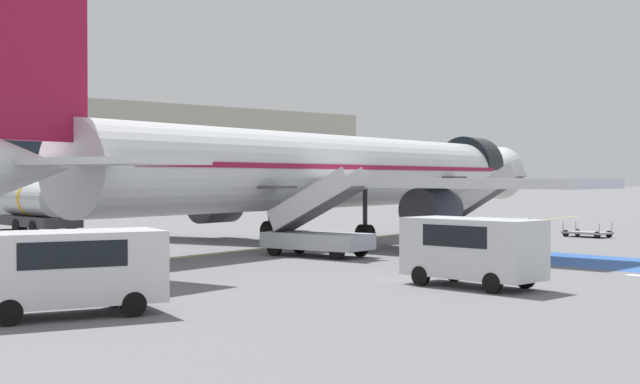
% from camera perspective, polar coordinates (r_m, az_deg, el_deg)
% --- Properties ---
extents(ground_plane, '(600.00, 600.00, 0.00)m').
position_cam_1_polar(ground_plane, '(49.62, 1.65, -3.12)').
color(ground_plane, slate).
extents(apron_leadline_yellow, '(77.99, 17.72, 0.01)m').
position_cam_1_polar(apron_leadline_yellow, '(48.87, 0.88, -3.18)').
color(apron_leadline_yellow, gold).
rests_on(apron_leadline_yellow, ground_plane).
extents(apron_stand_patch_blue, '(5.52, 12.29, 0.01)m').
position_cam_1_polar(apron_stand_patch_blue, '(39.09, 16.62, -4.24)').
color(apron_stand_patch_blue, '#2856A8').
rests_on(apron_stand_patch_blue, ground_plane).
extents(airliner, '(46.00, 32.13, 11.40)m').
position_cam_1_polar(airliner, '(48.24, 0.48, 1.33)').
color(airliner, silver).
rests_on(airliner, ground_plane).
extents(boarding_stairs_forward, '(3.20, 5.52, 4.41)m').
position_cam_1_polar(boarding_stairs_forward, '(55.20, 10.59, -1.64)').
color(boarding_stairs_forward, '#ADB2BA').
rests_on(boarding_stairs_forward, ground_plane).
extents(boarding_stairs_aft, '(3.20, 5.52, 3.96)m').
position_cam_1_polar(boarding_stairs_aft, '(39.59, -0.24, -2.72)').
color(boarding_stairs_aft, '#ADB2BA').
rests_on(boarding_stairs_aft, ground_plane).
extents(fuel_tanker, '(2.96, 10.53, 3.32)m').
position_cam_1_polar(fuel_tanker, '(59.64, -18.09, -0.88)').
color(fuel_tanker, '#38383D').
rests_on(fuel_tanker, ground_plane).
extents(service_van_0, '(2.10, 4.55, 2.19)m').
position_cam_1_polar(service_van_0, '(28.89, 9.73, -3.43)').
color(service_van_0, silver).
rests_on(service_van_0, ground_plane).
extents(service_van_1, '(5.19, 3.22, 2.14)m').
position_cam_1_polar(service_van_1, '(23.43, -16.03, -4.53)').
color(service_van_1, silver).
rests_on(service_van_1, ground_plane).
extents(baggage_cart, '(1.52, 2.61, 0.87)m').
position_cam_1_polar(baggage_cart, '(54.74, 16.73, -2.51)').
color(baggage_cart, gray).
rests_on(baggage_cart, ground_plane).
extents(ground_crew_0, '(0.34, 0.48, 1.88)m').
position_cam_1_polar(ground_crew_0, '(47.13, 5.44, -2.01)').
color(ground_crew_0, black).
rests_on(ground_crew_0, ground_plane).
extents(ground_crew_1, '(0.25, 0.44, 1.67)m').
position_cam_1_polar(ground_crew_1, '(42.61, 5.80, -2.50)').
color(ground_crew_1, black).
rests_on(ground_crew_1, ground_plane).
extents(traffic_cone_0, '(0.60, 0.60, 0.66)m').
position_cam_1_polar(traffic_cone_0, '(46.45, 13.61, -3.01)').
color(traffic_cone_0, orange).
rests_on(traffic_cone_0, ground_plane).
extents(terminal_building, '(83.62, 12.10, 12.39)m').
position_cam_1_polar(terminal_building, '(107.51, -16.12, 2.32)').
color(terminal_building, '#B2AD9E').
rests_on(terminal_building, ground_plane).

